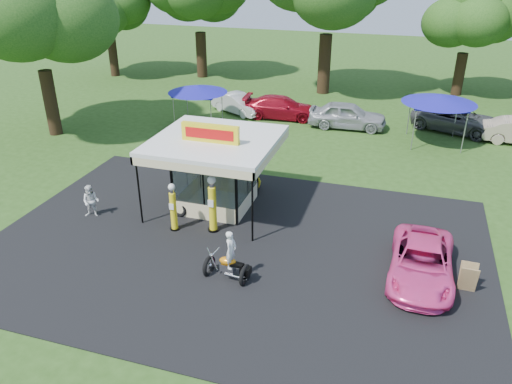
% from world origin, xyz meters
% --- Properties ---
extents(ground, '(120.00, 120.00, 0.00)m').
position_xyz_m(ground, '(0.00, 0.00, 0.00)').
color(ground, '#274816').
rests_on(ground, ground).
extents(asphalt_apron, '(20.00, 14.00, 0.04)m').
position_xyz_m(asphalt_apron, '(0.00, 2.00, 0.02)').
color(asphalt_apron, black).
rests_on(asphalt_apron, ground).
extents(gas_station_kiosk, '(5.40, 5.40, 4.18)m').
position_xyz_m(gas_station_kiosk, '(-2.00, 4.99, 1.78)').
color(gas_station_kiosk, white).
rests_on(gas_station_kiosk, ground).
extents(gas_pump_left, '(0.41, 0.41, 2.20)m').
position_xyz_m(gas_pump_left, '(-2.93, 2.36, 1.05)').
color(gas_pump_left, black).
rests_on(gas_pump_left, ground).
extents(gas_pump_right, '(0.48, 0.48, 2.59)m').
position_xyz_m(gas_pump_right, '(-1.31, 2.76, 1.24)').
color(gas_pump_right, black).
rests_on(gas_pump_right, ground).
extents(motorcycle, '(1.81, 1.00, 2.09)m').
position_xyz_m(motorcycle, '(0.55, -0.27, 0.81)').
color(motorcycle, black).
rests_on(motorcycle, ground).
extents(spare_tires, '(0.83, 0.51, 0.71)m').
position_xyz_m(spare_tires, '(-3.28, 3.60, 0.35)').
color(spare_tires, black).
rests_on(spare_tires, ground).
extents(a_frame_sign, '(0.60, 0.54, 1.06)m').
position_xyz_m(a_frame_sign, '(8.78, 1.57, 0.54)').
color(a_frame_sign, '#593819').
rests_on(a_frame_sign, ground).
extents(kiosk_car, '(2.82, 1.13, 0.96)m').
position_xyz_m(kiosk_car, '(-2.00, 7.20, 0.48)').
color(kiosk_car, yellow).
rests_on(kiosk_car, ground).
extents(pink_sedan, '(2.32, 4.87, 1.34)m').
position_xyz_m(pink_sedan, '(7.19, 1.89, 0.67)').
color(pink_sedan, '#FF459B').
rests_on(pink_sedan, ground).
extents(spectator_west, '(0.86, 0.74, 1.54)m').
position_xyz_m(spectator_west, '(-6.99, 2.34, 0.77)').
color(spectator_west, white).
rests_on(spectator_west, ground).
extents(bg_car_a, '(4.53, 3.30, 1.42)m').
position_xyz_m(bg_car_a, '(-5.89, 19.16, 0.71)').
color(bg_car_a, silver).
rests_on(bg_car_a, ground).
extents(bg_car_b, '(5.47, 2.53, 1.55)m').
position_xyz_m(bg_car_b, '(-2.57, 18.98, 0.77)').
color(bg_car_b, maroon).
rests_on(bg_car_b, ground).
extents(bg_car_c, '(5.22, 2.29, 1.75)m').
position_xyz_m(bg_car_c, '(2.20, 18.20, 0.87)').
color(bg_car_c, '#9FA0A3').
rests_on(bg_car_c, ground).
extents(bg_car_d, '(6.38, 4.56, 1.61)m').
position_xyz_m(bg_car_d, '(9.22, 19.63, 0.81)').
color(bg_car_d, '#4F4F51').
rests_on(bg_car_d, ground).
extents(tent_west, '(3.96, 3.96, 2.77)m').
position_xyz_m(tent_west, '(-7.50, 15.68, 2.50)').
color(tent_west, gray).
rests_on(tent_west, ground).
extents(tent_east, '(4.41, 4.41, 3.08)m').
position_xyz_m(tent_east, '(7.73, 16.83, 2.79)').
color(tent_east, gray).
rests_on(tent_east, ground).
extents(oak_far_a, '(8.45, 8.45, 10.02)m').
position_xyz_m(oak_far_a, '(-20.99, 26.99, 6.37)').
color(oak_far_a, black).
rests_on(oak_far_a, ground).
extents(oak_far_d, '(7.88, 7.88, 9.38)m').
position_xyz_m(oak_far_d, '(9.64, 29.38, 5.98)').
color(oak_far_d, black).
rests_on(oak_far_d, ground).
extents(oak_near, '(10.61, 10.61, 12.22)m').
position_xyz_m(oak_near, '(-15.78, 11.33, 7.66)').
color(oak_near, black).
rests_on(oak_near, ground).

